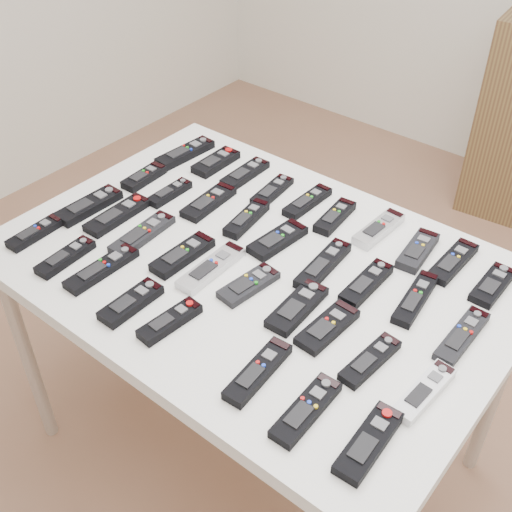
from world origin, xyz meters
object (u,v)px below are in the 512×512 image
Objects in this scene: remote_13 at (247,219)px; remote_15 at (323,265)px; remote_4 at (307,202)px; remote_31 at (102,268)px; remote_0 at (185,153)px; remote_28 at (424,392)px; remote_25 at (297,307)px; remote_36 at (369,442)px; remote_9 at (492,285)px; remote_16 at (366,284)px; remote_27 at (370,360)px; remote_34 at (258,371)px; remote_14 at (278,240)px; remote_33 at (170,321)px; table at (256,280)px; remote_6 at (379,229)px; remote_24 at (249,285)px; remote_5 at (335,217)px; remote_12 at (209,202)px; remote_22 at (183,255)px; remote_17 at (415,299)px; remote_29 at (35,233)px; remote_7 at (418,251)px; remote_30 at (66,257)px; remote_11 at (170,193)px; remote_32 at (131,303)px; remote_18 at (462,336)px; remote_3 at (272,191)px; remote_23 at (211,268)px; remote_10 at (144,177)px; remote_21 at (142,234)px; remote_19 at (89,205)px; remote_26 at (327,327)px; remote_2 at (245,174)px; remote_8 at (453,262)px; remote_1 at (216,162)px.

remote_13 is 0.84× the size of remote_15.
remote_4 reaches higher than remote_31.
remote_0 is 1.17× the size of remote_28.
remote_25 is 0.99× the size of remote_36.
remote_16 reaches higher than remote_9.
remote_27 is 0.23m from remote_34.
remote_14 is 0.38m from remote_33.
remote_16 is at bearing 19.41° from table.
remote_16 reaches higher than remote_36.
remote_24 is (-0.13, -0.38, -0.00)m from remote_6.
remote_5 reaches higher than remote_27.
remote_5 is at bearing 23.81° from remote_12.
remote_22 is at bearing -176.65° from remote_28.
remote_17 is 1.21× the size of remote_29.
remote_9 is (0.20, -0.00, -0.00)m from remote_7.
remote_5 is 0.79m from remote_29.
table is at bearing -106.18° from remote_5.
remote_30 is 1.04× the size of remote_33.
remote_29 is at bearing -153.73° from remote_24.
remote_4 reaches higher than table.
remote_15 reaches higher than remote_17.
remote_11 is 0.70m from remote_34.
remote_12 is 0.44m from remote_32.
remote_12 is 0.77m from remote_18.
remote_23 is at bearing -80.96° from remote_3.
remote_27 is at bearing -13.47° from remote_11.
remote_10 is 0.72× the size of remote_21.
remote_18 is (1.00, -0.01, -0.00)m from remote_10.
remote_21 is (0.20, -0.37, -0.00)m from remote_0.
remote_19 is 1.17× the size of remote_26.
remote_12 is 0.90× the size of remote_23.
remote_32 is (-0.07, -0.59, 0.00)m from remote_4.
remote_23 and remote_26 have the same top height.
remote_4 is 1.01× the size of remote_14.
table is 7.26× the size of remote_2.
remote_33 is at bearing -44.46° from remote_0.
remote_10 is 0.72× the size of remote_31.
remote_22 and remote_34 have the same top height.
remote_10 is at bearing -179.68° from remote_16.
remote_8 and remote_9 have the same top height.
remote_15 is 0.67m from remote_19.
remote_11 is at bearing 155.13° from remote_36.
remote_29 is at bearing -103.25° from remote_1.
remote_29 is at bearing -175.87° from remote_31.
remote_23 is (0.21, -0.38, 0.00)m from remote_2.
remote_14 is at bearing 54.87° from remote_22.
remote_4 is at bearing 179.32° from remote_9.
remote_0 and remote_10 have the same top height.
remote_25 is at bearing 176.26° from remote_27.
remote_17 is at bearing 31.63° from remote_31.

